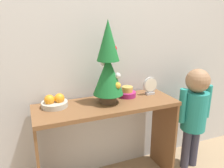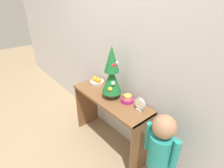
{
  "view_description": "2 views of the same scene",
  "coord_description": "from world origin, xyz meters",
  "px_view_note": "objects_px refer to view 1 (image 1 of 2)",
  "views": [
    {
      "loc": [
        -0.54,
        -1.26,
        1.34
      ],
      "look_at": [
        0.06,
        0.23,
        0.86
      ],
      "focal_mm": 35.0,
      "sensor_mm": 36.0,
      "label": 1
    },
    {
      "loc": [
        1.37,
        -0.92,
        1.8
      ],
      "look_at": [
        0.04,
        0.19,
        0.91
      ],
      "focal_mm": 28.0,
      "sensor_mm": 36.0,
      "label": 2
    }
  ],
  "objects_px": {
    "fruit_bowl": "(55,102)",
    "singing_bowl": "(127,93)",
    "desk_clock": "(150,86)",
    "child_figure": "(195,108)",
    "mini_tree": "(108,65)"
  },
  "relations": [
    {
      "from": "fruit_bowl",
      "to": "child_figure",
      "type": "height_order",
      "value": "child_figure"
    },
    {
      "from": "mini_tree",
      "to": "singing_bowl",
      "type": "height_order",
      "value": "mini_tree"
    },
    {
      "from": "child_figure",
      "to": "fruit_bowl",
      "type": "bearing_deg",
      "value": 172.45
    },
    {
      "from": "desk_clock",
      "to": "child_figure",
      "type": "bearing_deg",
      "value": -19.12
    },
    {
      "from": "fruit_bowl",
      "to": "singing_bowl",
      "type": "relative_size",
      "value": 1.32
    },
    {
      "from": "fruit_bowl",
      "to": "singing_bowl",
      "type": "distance_m",
      "value": 0.59
    },
    {
      "from": "desk_clock",
      "to": "child_figure",
      "type": "xyz_separation_m",
      "value": [
        0.38,
        -0.13,
        -0.21
      ]
    },
    {
      "from": "mini_tree",
      "to": "desk_clock",
      "type": "height_order",
      "value": "mini_tree"
    },
    {
      "from": "fruit_bowl",
      "to": "singing_bowl",
      "type": "height_order",
      "value": "fruit_bowl"
    },
    {
      "from": "fruit_bowl",
      "to": "mini_tree",
      "type": "bearing_deg",
      "value": -9.61
    },
    {
      "from": "mini_tree",
      "to": "desk_clock",
      "type": "distance_m",
      "value": 0.45
    },
    {
      "from": "desk_clock",
      "to": "mini_tree",
      "type": "bearing_deg",
      "value": -173.69
    },
    {
      "from": "singing_bowl",
      "to": "desk_clock",
      "type": "relative_size",
      "value": 0.94
    },
    {
      "from": "child_figure",
      "to": "mini_tree",
      "type": "bearing_deg",
      "value": 173.51
    },
    {
      "from": "fruit_bowl",
      "to": "child_figure",
      "type": "relative_size",
      "value": 0.2
    }
  ]
}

